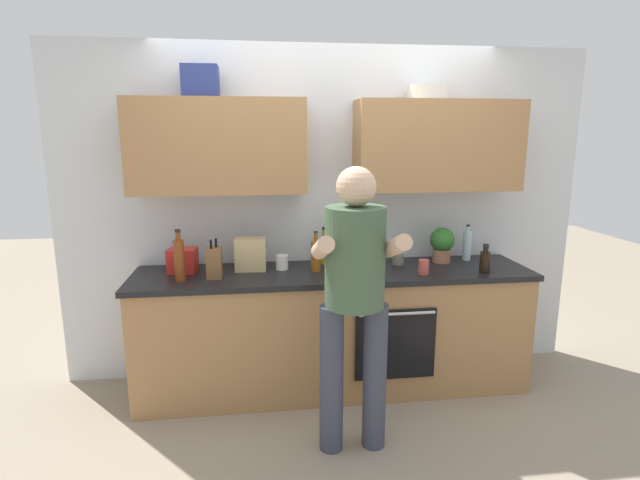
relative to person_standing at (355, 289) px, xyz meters
name	(u,v)px	position (x,y,z in m)	size (l,w,h in m)	color
ground_plane	(333,386)	(0.00, 0.75, -1.00)	(12.00, 12.00, 0.00)	gray
back_wall_unit	(328,183)	(0.00, 1.02, 0.50)	(4.00, 0.38, 2.50)	silver
counter	(334,330)	(0.00, 0.75, -0.55)	(2.84, 0.67, 0.90)	#A37547
person_standing	(355,289)	(0.00, 0.00, 0.00)	(0.49, 0.45, 1.69)	#383D4C
bottle_vinegar	(179,259)	(-1.06, 0.64, 0.05)	(0.07, 0.07, 0.35)	brown
bottle_soy	(485,261)	(1.05, 0.57, -0.02)	(0.07, 0.07, 0.21)	black
bottle_syrup	(316,256)	(-0.13, 0.76, 0.01)	(0.07, 0.07, 0.29)	#8C4C14
bottle_soda	(370,259)	(0.24, 0.68, -0.01)	(0.07, 0.07, 0.24)	#198C33
bottle_water	(467,245)	(1.07, 0.93, 0.02)	(0.06, 0.06, 0.28)	silver
bottle_oil	(325,249)	(-0.04, 0.97, 0.01)	(0.08, 0.08, 0.28)	olive
cup_stoneware	(398,259)	(0.50, 0.85, -0.06)	(0.08, 0.08, 0.08)	slate
cup_coffee	(282,262)	(-0.37, 0.83, -0.05)	(0.09, 0.09, 0.10)	white
cup_ceramic	(424,267)	(0.61, 0.58, -0.05)	(0.07, 0.07, 0.10)	#BF4C47
knife_block	(214,262)	(-0.83, 0.69, 0.00)	(0.10, 0.14, 0.27)	brown
potted_herb	(442,243)	(0.85, 0.89, 0.04)	(0.18, 0.18, 0.27)	#9E6647
grocery_bag_crisps	(183,260)	(-1.07, 0.85, -0.02)	(0.19, 0.15, 0.17)	red
grocery_bag_bread	(250,254)	(-0.59, 0.85, 0.02)	(0.22, 0.15, 0.23)	tan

